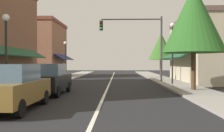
# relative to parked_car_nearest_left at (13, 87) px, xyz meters

# --- Properties ---
(ground_plane) EXTENTS (80.00, 80.00, 0.00)m
(ground_plane) POSITION_rel_parked_car_nearest_left_xyz_m (3.24, 12.36, -0.88)
(ground_plane) COLOR black
(sidewalk_left) EXTENTS (2.60, 56.00, 0.12)m
(sidewalk_left) POSITION_rel_parked_car_nearest_left_xyz_m (-2.26, 12.36, -0.82)
(sidewalk_left) COLOR #A39E99
(sidewalk_left) RESTS_ON ground
(sidewalk_right) EXTENTS (2.60, 56.00, 0.12)m
(sidewalk_right) POSITION_rel_parked_car_nearest_left_xyz_m (8.74, 12.36, -0.82)
(sidewalk_right) COLOR gray
(sidewalk_right) RESTS_ON ground
(lane_center_stripe) EXTENTS (0.14, 52.00, 0.01)m
(lane_center_stripe) POSITION_rel_parked_car_nearest_left_xyz_m (3.24, 12.36, -0.88)
(lane_center_stripe) COLOR silver
(lane_center_stripe) RESTS_ON ground
(storefront_right_block) EXTENTS (6.78, 10.20, 6.15)m
(storefront_right_block) POSITION_rel_parked_car_nearest_left_xyz_m (12.77, 14.36, 2.20)
(storefront_right_block) COLOR #BCAD8E
(storefront_right_block) RESTS_ON ground
(storefront_far_left) EXTENTS (7.17, 8.20, 7.19)m
(storefront_far_left) POSITION_rel_parked_car_nearest_left_xyz_m (-6.49, 22.36, 2.72)
(storefront_far_left) COLOR #8E5B42
(storefront_far_left) RESTS_ON ground
(parked_car_nearest_left) EXTENTS (1.78, 4.10, 1.77)m
(parked_car_nearest_left) POSITION_rel_parked_car_nearest_left_xyz_m (0.00, 0.00, 0.00)
(parked_car_nearest_left) COLOR brown
(parked_car_nearest_left) RESTS_ON ground
(parked_car_second_left) EXTENTS (1.81, 4.11, 1.77)m
(parked_car_second_left) POSITION_rel_parked_car_nearest_left_xyz_m (0.06, 4.71, 0.00)
(parked_car_second_left) COLOR black
(parked_car_second_left) RESTS_ON ground
(traffic_signal_mast_arm) EXTENTS (5.85, 0.50, 6.15)m
(traffic_signal_mast_arm) POSITION_rel_parked_car_nearest_left_xyz_m (6.08, 13.60, 3.35)
(traffic_signal_mast_arm) COLOR #333333
(traffic_signal_mast_arm) RESTS_ON ground
(street_lamp_left_near) EXTENTS (0.36, 0.36, 4.27)m
(street_lamp_left_near) POSITION_rel_parked_car_nearest_left_xyz_m (-1.62, 2.87, 2.05)
(street_lamp_left_near) COLOR black
(street_lamp_left_near) RESTS_ON ground
(street_lamp_right_mid) EXTENTS (0.36, 0.36, 5.05)m
(street_lamp_right_mid) POSITION_rel_parked_car_nearest_left_xyz_m (8.40, 10.64, 2.50)
(street_lamp_right_mid) COLOR black
(street_lamp_right_mid) RESTS_ON ground
(street_lamp_left_far) EXTENTS (0.36, 0.36, 4.20)m
(street_lamp_left_far) POSITION_rel_parked_car_nearest_left_xyz_m (-1.83, 17.54, 2.00)
(street_lamp_left_far) COLOR black
(street_lamp_left_far) RESTS_ON ground
(tree_right_near) EXTENTS (3.94, 3.94, 6.80)m
(tree_right_near) POSITION_rel_parked_car_nearest_left_xyz_m (8.80, 6.36, 3.75)
(tree_right_near) COLOR #4C331E
(tree_right_near) RESTS_ON ground
(tree_right_far) EXTENTS (2.97, 2.97, 5.47)m
(tree_right_far) POSITION_rel_parked_car_nearest_left_xyz_m (9.12, 20.08, 2.94)
(tree_right_far) COLOR #4C331E
(tree_right_far) RESTS_ON ground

